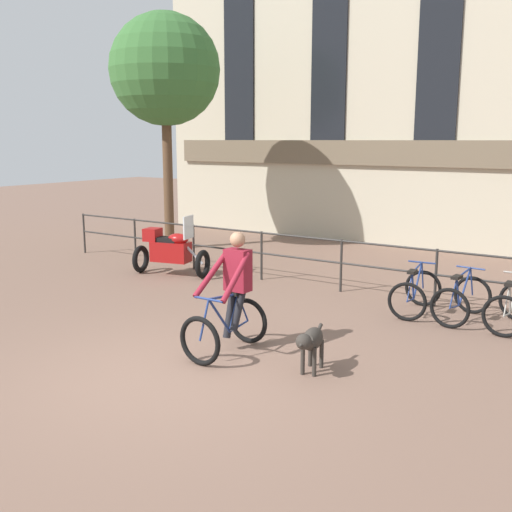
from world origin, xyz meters
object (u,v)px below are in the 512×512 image
(dog, at_px, (311,341))
(parked_bicycle_mid_right, at_px, (512,307))
(parked_motorcycle, at_px, (170,250))
(parked_bicycle_near_lamp, at_px, (415,293))
(parked_bicycle_mid_left, at_px, (462,300))
(cyclist_with_bike, at_px, (231,299))

(dog, distance_m, parked_bicycle_mid_right, 3.84)
(parked_bicycle_mid_right, bearing_deg, parked_motorcycle, 2.33)
(dog, distance_m, parked_motorcycle, 6.27)
(parked_motorcycle, xyz_separation_m, parked_bicycle_near_lamp, (5.53, 0.10, -0.20))
(parked_motorcycle, xyz_separation_m, parked_bicycle_mid_left, (6.31, 0.10, -0.20))
(dog, distance_m, parked_bicycle_near_lamp, 3.41)
(parked_bicycle_near_lamp, xyz_separation_m, parked_bicycle_mid_right, (1.57, -0.00, 0.00))
(cyclist_with_bike, height_order, parked_bicycle_mid_right, cyclist_with_bike)
(parked_bicycle_near_lamp, bearing_deg, cyclist_with_bike, 60.55)
(parked_bicycle_mid_right, bearing_deg, parked_bicycle_near_lamp, 1.53)
(dog, height_order, parked_bicycle_near_lamp, parked_bicycle_near_lamp)
(dog, bearing_deg, cyclist_with_bike, 164.46)
(dog, xyz_separation_m, parked_bicycle_near_lamp, (0.21, 3.40, -0.07))
(parked_bicycle_near_lamp, xyz_separation_m, parked_bicycle_mid_left, (0.78, 0.00, 0.00))
(cyclist_with_bike, bearing_deg, parked_bicycle_mid_right, 47.48)
(parked_bicycle_near_lamp, bearing_deg, parked_bicycle_mid_right, 175.80)
(dog, xyz_separation_m, parked_motorcycle, (-5.33, 3.31, 0.13))
(dog, height_order, parked_bicycle_mid_right, parked_bicycle_mid_right)
(parked_motorcycle, bearing_deg, parked_bicycle_mid_right, -102.00)
(cyclist_with_bike, distance_m, parked_motorcycle, 5.11)
(parked_bicycle_mid_left, bearing_deg, parked_bicycle_near_lamp, 4.92)
(dog, relative_size, parked_bicycle_mid_right, 0.79)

